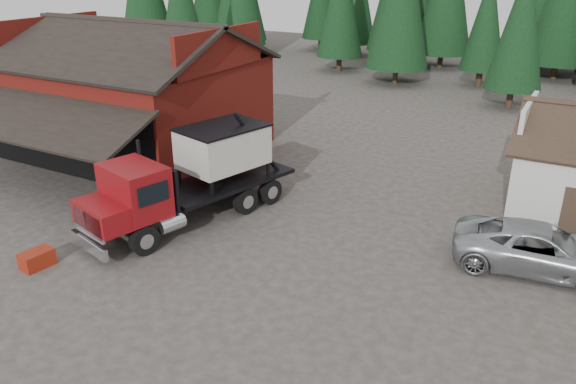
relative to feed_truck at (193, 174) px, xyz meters
The scene contains 8 objects.
ground 5.07m from the feed_truck, 59.77° to the right, with size 120.00×120.00×0.00m, color #3F3631.
red_barn 10.48m from the feed_truck, 145.82° to the left, with size 12.80×13.63×7.18m.
conifer_backdrop 38.10m from the feed_truck, 86.46° to the left, with size 76.00×16.00×16.00m, color black, non-canonical shape.
near_pine_a 31.31m from the feed_truck, 129.34° to the left, with size 4.40×4.40×11.40m.
near_pine_b 27.56m from the feed_truck, 72.19° to the left, with size 3.96×3.96×10.40m.
feed_truck is the anchor object (origin of this frame).
silver_car 13.36m from the feed_truck, 11.06° to the left, with size 2.71×5.88×1.63m, color #AEB2B6.
equip_box 6.60m from the feed_truck, 113.10° to the right, with size 0.70×1.10×0.60m, color maroon.
Camera 1 is at (11.37, -12.70, 10.24)m, focal length 35.00 mm.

